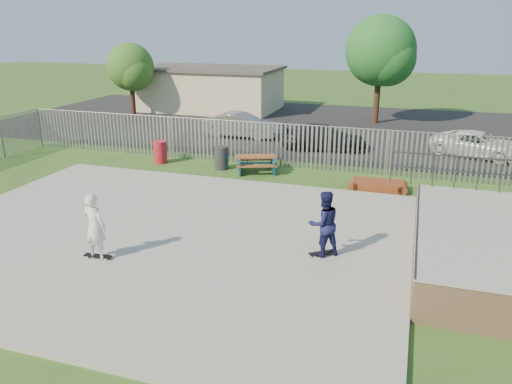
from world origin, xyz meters
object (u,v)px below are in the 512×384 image
(trash_bin_red, at_px, (160,152))
(tree_left, at_px, (130,67))
(funbox, at_px, (378,186))
(car_silver, at_px, (241,125))
(skater_white, at_px, (95,227))
(car_dark, at_px, (324,137))
(tree_mid, at_px, (380,51))
(car_white, at_px, (478,144))
(skater_navy, at_px, (324,224))
(picnic_table, at_px, (256,164))
(trash_bin_grey, at_px, (222,158))

(trash_bin_red, xyz_separation_m, tree_left, (-8.05, 11.00, 2.87))
(tree_left, bearing_deg, funbox, -33.35)
(car_silver, relative_size, skater_white, 2.28)
(car_silver, bearing_deg, car_dark, -106.48)
(car_silver, relative_size, tree_mid, 0.62)
(car_dark, height_order, car_white, car_dark)
(tree_left, xyz_separation_m, skater_navy, (17.31, -18.80, -2.31))
(picnic_table, bearing_deg, skater_navy, -81.33)
(trash_bin_grey, relative_size, skater_navy, 0.56)
(trash_bin_red, bearing_deg, tree_mid, 56.79)
(trash_bin_grey, xyz_separation_m, car_white, (11.26, 5.92, 0.11))
(funbox, bearing_deg, trash_bin_grey, 170.50)
(trash_bin_red, distance_m, car_silver, 6.67)
(funbox, xyz_separation_m, tree_left, (-18.26, 12.02, 3.21))
(tree_mid, bearing_deg, picnic_table, -106.42)
(car_silver, height_order, tree_mid, tree_mid)
(trash_bin_red, bearing_deg, car_white, 22.03)
(picnic_table, relative_size, trash_bin_red, 2.10)
(trash_bin_red, relative_size, skater_navy, 0.56)
(skater_navy, bearing_deg, picnic_table, -97.71)
(car_silver, xyz_separation_m, skater_white, (1.60, -16.35, 0.36))
(funbox, height_order, tree_left, tree_left)
(car_dark, relative_size, tree_mid, 0.65)
(car_white, height_order, skater_navy, skater_navy)
(trash_bin_red, relative_size, tree_left, 0.21)
(funbox, bearing_deg, tree_left, 144.74)
(funbox, height_order, skater_white, skater_white)
(trash_bin_grey, bearing_deg, funbox, -7.59)
(car_dark, relative_size, tree_left, 0.88)
(car_white, bearing_deg, car_silver, 106.72)
(funbox, relative_size, tree_left, 0.38)
(car_dark, relative_size, skater_white, 2.37)
(picnic_table, xyz_separation_m, trash_bin_grey, (-1.65, 0.00, 0.14))
(trash_bin_red, height_order, car_dark, car_dark)
(funbox, bearing_deg, picnic_table, 168.27)
(trash_bin_grey, distance_m, car_white, 12.72)
(car_white, bearing_deg, car_dark, 116.02)
(car_white, bearing_deg, skater_navy, 178.70)
(picnic_table, height_order, funbox, picnic_table)
(funbox, xyz_separation_m, car_dark, (-3.32, 5.98, 0.48))
(car_silver, bearing_deg, car_white, -93.12)
(car_dark, bearing_deg, car_white, -94.12)
(tree_mid, height_order, skater_navy, tree_mid)
(tree_mid, bearing_deg, trash_bin_grey, -112.63)
(car_silver, distance_m, skater_white, 16.43)
(trash_bin_grey, height_order, tree_left, tree_left)
(trash_bin_red, height_order, tree_mid, tree_mid)
(picnic_table, xyz_separation_m, tree_mid, (3.98, 13.50, 4.25))
(trash_bin_red, height_order, car_white, car_white)
(trash_bin_red, distance_m, trash_bin_grey, 3.16)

